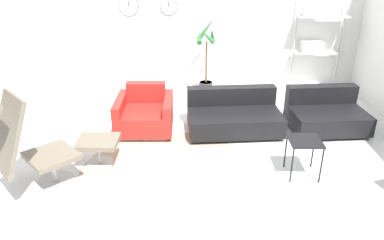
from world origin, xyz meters
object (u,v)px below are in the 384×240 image
Objects in this scene: couch_second at (326,115)px; side_table at (305,145)px; couch_low at (234,117)px; shelf_unit at (315,33)px; ottoman at (98,145)px; potted_plant at (206,64)px; lounge_chair at (18,135)px; armchair_red at (145,115)px.

side_table is at bearing 57.28° from couch_second.
shelf_unit is (1.67, 1.87, 0.91)m from couch_low.
potted_plant is (1.46, 2.65, 0.34)m from ottoman.
couch_second is 1.52m from side_table.
lounge_chair reaches higher than armchair_red.
couch_second is (2.82, 0.07, -0.03)m from armchair_red.
ottoman is 2.12m from couch_low.
armchair_red is at bearing 65.22° from ottoman.
lounge_chair is 1.04m from ottoman.
side_table is at bearing 115.50° from couch_low.
armchair_red is 1.92m from potted_plant.
lounge_chair is 0.70× the size of shelf_unit.
shelf_unit reaches higher than couch_second.
ottoman is 1.08× the size of side_table.
lounge_chair is 3.08m from couch_low.
ottoman is 0.44× the size of couch_second.
lounge_chair is at bearing -136.79° from ottoman.
armchair_red is 0.59× the size of potted_plant.
armchair_red is at bearing -148.50° from shelf_unit.
couch_low is 1.71m from potted_plant.
lounge_chair is 0.88× the size of couch_low.
lounge_chair is at bearing 54.42° from armchair_red.
side_table is 0.26× the size of shelf_unit.
lounge_chair is 1.09× the size of couch_second.
ottoman is at bearing 64.30° from armchair_red.
lounge_chair reaches higher than ottoman.
shelf_unit is at bearing 86.91° from lounge_chair.
lounge_chair is at bearing -139.89° from shelf_unit.
couch_low is at bearing 178.83° from armchair_red.
shelf_unit is (4.21, 3.54, 0.39)m from lounge_chair.
lounge_chair reaches higher than side_table.
shelf_unit is (3.05, 1.87, 0.88)m from armchair_red.
lounge_chair is 2.47× the size of ottoman.
side_table is (2.60, -0.23, 0.15)m from ottoman.
potted_plant is 0.79× the size of shelf_unit.
potted_plant reaches higher than couch_low.
side_table is at bearing 53.84° from lounge_chair.
shelf_unit reaches higher than potted_plant.
potted_plant reaches higher than lounge_chair.
couch_low is at bearing -76.33° from potted_plant.
lounge_chair is 4.38m from couch_second.
lounge_chair is 5.51m from shelf_unit.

